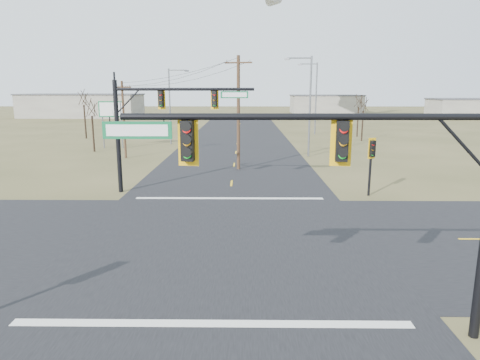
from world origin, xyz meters
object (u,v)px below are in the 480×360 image
Objects in this scene: highway_sign at (112,115)px; bare_tree_c at (364,103)px; streetlight_c at (171,102)px; bare_tree_a at (91,107)px; bare_tree_b at (83,97)px; utility_pole_near at (238,112)px; bare_tree_d at (359,101)px; mast_arm_near at (348,164)px; streetlight_a at (308,101)px; pedestal_signal_ne at (372,153)px; streetlight_b at (315,95)px; mast_arm_far at (160,112)px; utility_pole_far at (124,118)px.

highway_sign is 32.46m from bare_tree_c.
streetlight_c is at bearing -171.66° from bare_tree_c.
bare_tree_b is at bearing 113.55° from bare_tree_a.
utility_pole_near reaches higher than bare_tree_c.
utility_pole_near is at bearing -122.88° from bare_tree_d.
mast_arm_near is at bearing -105.63° from bare_tree_c.
streetlight_a is (3.73, 33.34, 0.74)m from mast_arm_near.
streetlight_c reaches higher than bare_tree_b.
pedestal_signal_ne is 31.73m from bare_tree_c.
streetlight_c is at bearing -160.60° from bare_tree_d.
utility_pole_near is 32.05m from streetlight_b.
streetlight_a is (6.99, 7.46, 0.69)m from utility_pole_near.
streetlight_b is at bearing 15.33° from streetlight_c.
streetlight_b is at bearing 102.51° from streetlight_a.
streetlight_b is at bearing 69.44° from utility_pole_near.
mast_arm_far reaches higher than bare_tree_c.
highway_sign is 0.59× the size of streetlight_c.
streetlight_a reaches higher than mast_arm_near.
bare_tree_b is (-33.34, -6.27, -0.25)m from streetlight_b.
bare_tree_a is (-11.39, 19.28, -0.45)m from mast_arm_far.
bare_tree_b is (-5.65, 12.96, 0.90)m from bare_tree_a.
bare_tree_d reaches higher than highway_sign.
mast_arm_far is 41.57m from bare_tree_d.
bare_tree_d is at bearing 85.14° from streetlight_a.
streetlight_b is 1.66× the size of bare_tree_d.
mast_arm_far is 36.47m from bare_tree_b.
mast_arm_far is at bearing -59.44° from bare_tree_a.
mast_arm_near is at bearing -74.66° from streetlight_b.
streetlight_a is 0.94× the size of streetlight_b.
utility_pole_near is 19.64m from bare_tree_a.
streetlight_c is 1.45× the size of bare_tree_c.
streetlight_c is 1.44× the size of bare_tree_d.
mast_arm_far is 1.27× the size of bare_tree_b.
streetlight_b reaches higher than bare_tree_d.
highway_sign is at bearing -124.64° from streetlight_b.
streetlight_c is (-19.94, -12.51, -0.81)m from streetlight_b.
utility_pole_far reaches higher than mast_arm_far.
utility_pole_far is 0.76× the size of streetlight_a.
mast_arm_near is 1.34× the size of utility_pole_far.
streetlight_c reaches higher than utility_pole_far.
bare_tree_a reaches higher than highway_sign.
pedestal_signal_ne is 0.70× the size of highway_sign.
mast_arm_far is 26.26m from streetlight_c.
streetlight_b reaches higher than streetlight_a.
utility_pole_near is at bearing 108.91° from pedestal_signal_ne.
streetlight_b is 1.48× the size of bare_tree_b.
mast_arm_far is at bearing -65.95° from utility_pole_far.
streetlight_b is (22.86, 23.81, 2.02)m from utility_pole_far.
bare_tree_a is (-16.44, 10.76, -0.07)m from utility_pole_near.
bare_tree_b is 39.39m from bare_tree_d.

